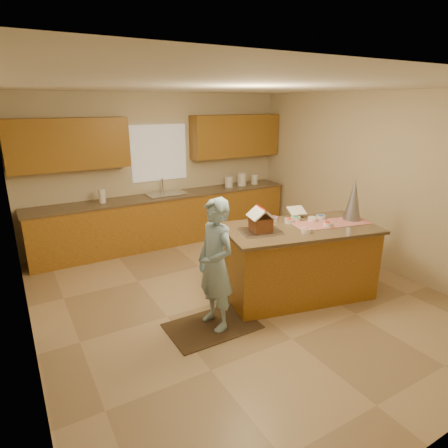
{
  "coord_description": "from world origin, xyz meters",
  "views": [
    {
      "loc": [
        -2.5,
        -3.9,
        2.53
      ],
      "look_at": [
        -0.1,
        0.2,
        1.0
      ],
      "focal_mm": 30.4,
      "sensor_mm": 36.0,
      "label": 1
    }
  ],
  "objects_px": {
    "tinsel_tree": "(354,199)",
    "boy": "(216,265)",
    "gingerbread_house": "(261,222)",
    "island_base": "(298,262)"
  },
  "relations": [
    {
      "from": "tinsel_tree",
      "to": "boy",
      "type": "distance_m",
      "value": 2.21
    },
    {
      "from": "boy",
      "to": "gingerbread_house",
      "type": "bearing_deg",
      "value": 99.65
    },
    {
      "from": "island_base",
      "to": "tinsel_tree",
      "type": "bearing_deg",
      "value": 3.67
    },
    {
      "from": "island_base",
      "to": "tinsel_tree",
      "type": "distance_m",
      "value": 1.15
    },
    {
      "from": "island_base",
      "to": "tinsel_tree",
      "type": "relative_size",
      "value": 3.27
    },
    {
      "from": "island_base",
      "to": "gingerbread_house",
      "type": "bearing_deg",
      "value": -174.81
    },
    {
      "from": "island_base",
      "to": "tinsel_tree",
      "type": "height_order",
      "value": "tinsel_tree"
    },
    {
      "from": "tinsel_tree",
      "to": "gingerbread_house",
      "type": "bearing_deg",
      "value": 171.54
    },
    {
      "from": "tinsel_tree",
      "to": "boy",
      "type": "xyz_separation_m",
      "value": [
        -2.16,
        -0.0,
        -0.48
      ]
    },
    {
      "from": "tinsel_tree",
      "to": "gingerbread_house",
      "type": "height_order",
      "value": "tinsel_tree"
    }
  ]
}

